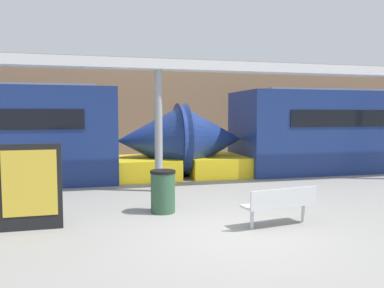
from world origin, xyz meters
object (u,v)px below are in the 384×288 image
at_px(trash_bin, 163,191).
at_px(poster_board, 30,187).
at_px(support_column_near, 159,131).
at_px(bench_near, 281,203).

bearing_deg(trash_bin, poster_board, -165.60).
bearing_deg(poster_board, support_column_near, 45.89).
bearing_deg(trash_bin, support_column_near, 83.24).
relative_size(bench_near, poster_board, 0.95).
relative_size(trash_bin, poster_board, 0.58).
distance_m(bench_near, poster_board, 4.91).
distance_m(trash_bin, poster_board, 2.80).
bearing_deg(bench_near, trash_bin, 134.34).
height_order(bench_near, poster_board, poster_board).
distance_m(bench_near, support_column_near, 4.57).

